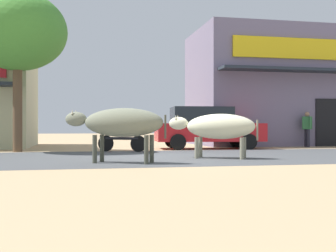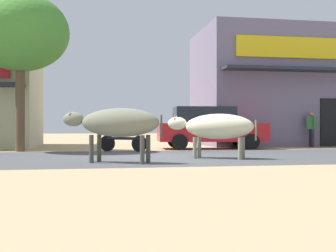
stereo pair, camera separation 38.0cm
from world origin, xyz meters
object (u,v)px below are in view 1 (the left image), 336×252
object	(u,v)px
cow_near_brown	(121,123)
parked_hatchback_car	(207,127)
pedestrian_by_shop	(307,126)
cow_far_dark	(218,127)
parked_motorcycle	(123,139)
roadside_tree	(18,32)

from	to	relation	value
cow_near_brown	parked_hatchback_car	bearing A→B (deg)	56.23
parked_hatchback_car	pedestrian_by_shop	distance (m)	4.67
cow_far_dark	parked_hatchback_car	bearing A→B (deg)	76.87
parked_hatchback_car	cow_near_brown	bearing A→B (deg)	-123.77
parked_hatchback_car	cow_far_dark	distance (m)	5.07
parked_motorcycle	pedestrian_by_shop	bearing A→B (deg)	12.73
roadside_tree	parked_hatchback_car	size ratio (longest dim) A/B	1.29
cow_far_dark	parked_motorcycle	bearing A→B (deg)	122.18
parked_motorcycle	cow_far_dark	size ratio (longest dim) A/B	0.68
parked_hatchback_car	cow_near_brown	size ratio (longest dim) A/B	1.74
cow_near_brown	cow_far_dark	xyz separation A→B (m)	(2.80, 0.97, -0.09)
pedestrian_by_shop	cow_near_brown	bearing A→B (deg)	-143.15
cow_near_brown	cow_far_dark	distance (m)	2.96
parked_motorcycle	cow_far_dark	xyz separation A→B (m)	(2.29, -3.64, 0.41)
pedestrian_by_shop	parked_motorcycle	bearing A→B (deg)	-167.27
parked_hatchback_car	cow_near_brown	distance (m)	7.11
roadside_tree	cow_near_brown	distance (m)	6.88
parked_hatchback_car	parked_motorcycle	world-z (taller)	parked_hatchback_car
roadside_tree	parked_hatchback_car	xyz separation A→B (m)	(7.03, 0.65, -3.32)
cow_far_dark	pedestrian_by_shop	size ratio (longest dim) A/B	1.58
parked_hatchback_car	pedestrian_by_shop	bearing A→B (deg)	6.54
roadside_tree	parked_motorcycle	bearing A→B (deg)	-10.22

